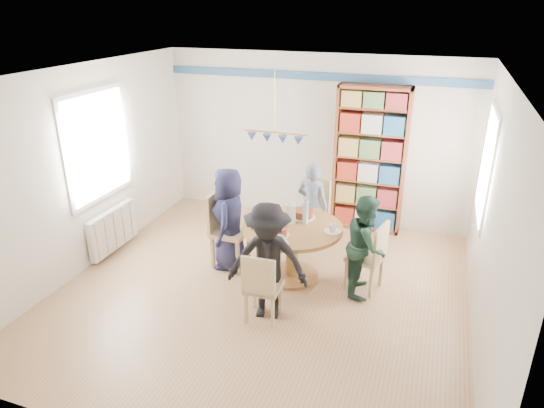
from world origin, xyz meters
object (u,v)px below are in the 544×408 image
at_px(dining_table, 292,239).
at_px(person_right, 366,245).
at_px(chair_left, 224,226).
at_px(person_far, 312,206).
at_px(chair_near, 261,285).
at_px(chair_right, 371,254).
at_px(chair_far, 312,209).
at_px(person_left, 229,219).
at_px(bookshelf, 370,162).
at_px(person_near, 268,262).
at_px(radiator, 113,229).

height_order(dining_table, person_right, person_right).
xyz_separation_m(chair_left, person_far, (1.00, 0.90, 0.08)).
relative_size(chair_left, chair_near, 1.20).
distance_m(chair_right, person_right, 0.16).
bearing_deg(chair_far, chair_right, -44.57).
bearing_deg(person_left, bookshelf, 129.64).
height_order(chair_right, person_left, person_left).
xyz_separation_m(chair_near, person_left, (-0.86, 1.06, 0.23)).
xyz_separation_m(dining_table, person_right, (0.95, -0.02, 0.09)).
xyz_separation_m(dining_table, person_far, (0.01, 0.95, 0.10)).
relative_size(chair_right, bookshelf, 0.41).
bearing_deg(chair_far, person_near, -89.94).
relative_size(chair_right, person_left, 0.65).
bearing_deg(person_near, chair_left, 125.83).
distance_m(chair_right, person_far, 1.37).
xyz_separation_m(dining_table, chair_near, (-0.04, -1.05, -0.07)).
height_order(person_left, person_right, person_left).
bearing_deg(person_far, radiator, 30.73).
height_order(chair_left, bookshelf, bookshelf).
bearing_deg(person_left, person_right, 78.78).
relative_size(radiator, person_near, 0.70).
xyz_separation_m(chair_right, person_left, (-1.92, -0.02, 0.20)).
relative_size(dining_table, person_near, 0.92).
distance_m(radiator, person_right, 3.64).
bearing_deg(chair_far, radiator, -155.21).
xyz_separation_m(dining_table, person_left, (-0.89, 0.01, 0.15)).
bearing_deg(chair_right, dining_table, -178.33).
relative_size(chair_far, bookshelf, 0.44).
bearing_deg(chair_left, person_right, -1.89).
bearing_deg(bookshelf, person_far, -125.61).
relative_size(chair_far, person_right, 0.78).
height_order(chair_far, person_near, person_near).
xyz_separation_m(chair_far, bookshelf, (0.68, 0.82, 0.56)).
bearing_deg(person_right, chair_near, 131.66).
relative_size(chair_near, bookshelf, 0.39).
bearing_deg(radiator, person_far, 22.72).
distance_m(chair_near, bookshelf, 3.07).
relative_size(chair_far, person_left, 0.71).
height_order(chair_right, chair_far, chair_far).
relative_size(dining_table, person_left, 0.92).
bearing_deg(radiator, chair_right, 3.17).
bearing_deg(dining_table, person_far, 89.51).
bearing_deg(dining_table, chair_near, -92.01).
bearing_deg(person_far, person_near, 97.31).
distance_m(chair_left, person_left, 0.16).
bearing_deg(chair_far, person_left, -130.12).
distance_m(radiator, person_near, 2.78).
relative_size(chair_far, person_far, 0.77).
height_order(radiator, dining_table, dining_table).
distance_m(chair_far, person_left, 1.37).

